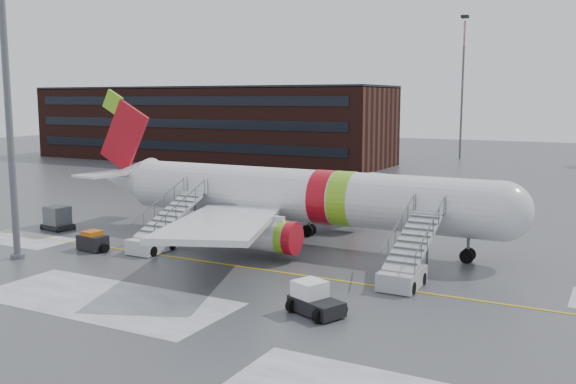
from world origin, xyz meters
The scene contains 10 objects.
ground centered at (0.00, 0.00, 0.00)m, with size 260.00×260.00×0.00m, color #494C4F.
airliner centered at (-3.91, 6.75, 3.42)m, with size 35.03×32.97×11.18m.
airstair_fwd centered at (7.03, 0.22, 1.06)m, with size 2.05×7.70×3.48m.
airstair_aft centered at (-10.71, 0.22, 1.06)m, with size 2.05×7.70×3.48m.
pushback_tug centered at (4.60, -6.80, 0.70)m, with size 3.13×2.81×1.58m.
uld_container centered at (-22.32, 1.85, 0.88)m, with size 2.47×1.93×1.88m.
baggage_tractor centered at (-14.59, -2.13, 0.59)m, with size 2.72×1.44×1.38m.
light_mast_near centered at (-17.35, -6.10, 13.47)m, with size 1.20×1.20×26.09m.
terminal_building centered at (-45.00, 54.98, 6.20)m, with size 62.00×16.11×12.30m.
light_mast_far_n centered at (-8.00, 78.00, 13.84)m, with size 1.20×1.20×24.25m.
Camera 1 is at (17.61, -34.05, 10.46)m, focal length 40.00 mm.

